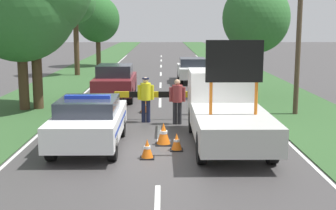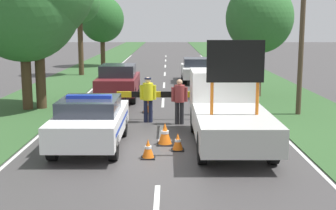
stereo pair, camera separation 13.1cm
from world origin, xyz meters
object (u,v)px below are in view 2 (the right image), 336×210
Objects in this scene: traffic_cone_near_police at (146,106)px; queued_car_wagon_maroon at (117,82)px; road_barrier at (159,96)px; queued_car_van_white at (194,69)px; police_officer at (146,96)px; police_car at (89,121)px; traffic_cone_behind_barrier at (176,142)px; traffic_cone_lane_edge at (146,149)px; roadside_tree_near_left at (21,0)px; roadside_tree_near_right at (100,19)px; pedestrian_civilian at (178,98)px; utility_pole at (302,3)px; roadside_tree_mid_right at (258,18)px; traffic_cone_near_truck at (163,134)px; roadside_tree_mid_left at (78,2)px; traffic_cone_centre_front at (232,116)px; work_truck at (226,109)px.

queued_car_wagon_maroon reaches higher than traffic_cone_near_police.
road_barrier is 0.73× the size of queued_car_van_white.
police_car is at bearing 49.69° from police_officer.
traffic_cone_behind_barrier is (2.59, -0.37, -0.55)m from police_car.
traffic_cone_lane_edge is (0.31, -6.69, -0.03)m from traffic_cone_near_police.
roadside_tree_near_right is (0.40, 20.69, -0.60)m from roadside_tree_near_left.
pedestrian_civilian is 6.22m from utility_pole.
traffic_cone_lane_edge is 12.68m from roadside_tree_mid_right.
roadside_tree_near_right is 1.05× the size of roadside_tree_mid_right.
queued_car_wagon_maroon is 7.62m from roadside_tree_mid_right.
roadside_tree_mid_right is (6.93, 0.96, 3.03)m from queued_car_wagon_maroon.
traffic_cone_near_truck is (0.18, -3.76, -0.58)m from road_barrier.
road_barrier is at bearing 113.79° from queued_car_wagon_maroon.
traffic_cone_behind_barrier is 28.12m from roadside_tree_near_right.
traffic_cone_lane_edge is 0.08× the size of roadside_tree_mid_left.
queued_car_van_white is (-0.67, 12.47, 0.55)m from traffic_cone_centre_front.
traffic_cone_lane_edge is at bearing -133.19° from utility_pole.
traffic_cone_centre_front is 0.08× the size of roadside_tree_near_right.
utility_pole reaches higher than traffic_cone_near_police.
roadside_tree_mid_left reaches higher than queued_car_wagon_maroon.
queued_car_wagon_maroon is 8.20m from queued_car_van_white.
roadside_tree_mid_left is 1.17× the size of roadside_tree_mid_right.
roadside_tree_mid_left is (-3.78, 10.81, 4.21)m from queued_car_wagon_maroon.
roadside_tree_near_right is (-8.07, 23.38, 3.76)m from traffic_cone_centre_front.
work_truck is at bearing -67.23° from roadside_tree_mid_left.
traffic_cone_centre_front is at bearing -151.38° from utility_pole.
traffic_cone_behind_barrier is 0.09× the size of roadside_tree_near_right.
pedestrian_civilian reaches higher than traffic_cone_near_truck.
roadside_tree_near_right is (-5.08, 28.05, 3.73)m from traffic_cone_lane_edge.
police_officer is at bearing -130.08° from roadside_tree_mid_right.
roadside_tree_mid_left is (-6.48, 20.08, 4.84)m from traffic_cone_behind_barrier.
work_truck is at bearing 3.48° from police_car.
roadside_tree_near_left is (-7.86, 5.58, 3.55)m from work_truck.
police_officer is at bearing 78.44° from queued_car_van_white.
traffic_cone_behind_barrier is at bearing -94.52° from pedestrian_civilian.
roadside_tree_near_right is at bearing 85.46° from roadside_tree_mid_left.
traffic_cone_near_truck is 1.32× the size of traffic_cone_behind_barrier.
roadside_tree_mid_right is at bearing 64.20° from traffic_cone_near_truck.
pedestrian_civilian is 0.36× the size of queued_car_van_white.
roadside_tree_near_right is at bearing -76.08° from work_truck.
roadside_tree_mid_right is (5.27, 6.26, 2.91)m from police_officer.
police_car is 2.19m from traffic_cone_lane_edge.
work_truck is 11.15× the size of traffic_cone_behind_barrier.
queued_car_wagon_maroon is at bearing -79.85° from roadside_tree_near_right.
pedestrian_civilian is 0.40× the size of queued_car_wagon_maroon.
police_car is 27.25m from roadside_tree_near_right.
traffic_cone_lane_edge is (-0.45, -1.49, -0.07)m from traffic_cone_near_truck.
queued_car_wagon_maroon is at bearing 114.18° from pedestrian_civilian.
work_truck is 6.55m from utility_pole.
police_car reaches higher than road_barrier.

